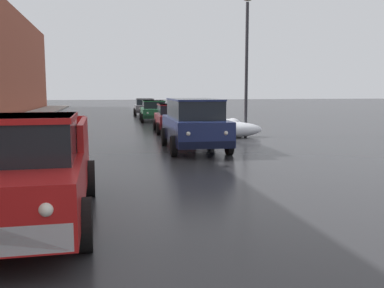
{
  "coord_description": "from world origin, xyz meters",
  "views": [
    {
      "loc": [
        -0.89,
        -0.98,
        2.1
      ],
      "look_at": [
        0.96,
        7.89,
        0.96
      ],
      "focal_mm": 39.64,
      "sensor_mm": 36.0,
      "label": 1
    }
  ],
  "objects_px": {
    "pickup_truck_red_approaching_near_lane": "(25,169)",
    "sedan_maroon_parked_kerbside_mid": "(173,117)",
    "sedan_grey_queued_behind_truck": "(145,107)",
    "sedan_green_parked_far_down_block": "(154,110)",
    "suv_darkblue_parked_kerbside_close": "(194,122)",
    "street_lamp_post": "(247,60)"
  },
  "relations": [
    {
      "from": "pickup_truck_red_approaching_near_lane",
      "to": "sedan_grey_queued_behind_truck",
      "type": "xyz_separation_m",
      "value": [
        4.67,
        29.49,
        -0.13
      ]
    },
    {
      "from": "sedan_green_parked_far_down_block",
      "to": "sedan_grey_queued_behind_truck",
      "type": "xyz_separation_m",
      "value": [
        0.07,
        7.13,
        -0.0
      ]
    },
    {
      "from": "sedan_green_parked_far_down_block",
      "to": "pickup_truck_red_approaching_near_lane",
      "type": "bearing_deg",
      "value": -101.64
    },
    {
      "from": "suv_darkblue_parked_kerbside_close",
      "to": "street_lamp_post",
      "type": "bearing_deg",
      "value": 48.69
    },
    {
      "from": "pickup_truck_red_approaching_near_lane",
      "to": "sedan_green_parked_far_down_block",
      "type": "distance_m",
      "value": 22.83
    },
    {
      "from": "street_lamp_post",
      "to": "sedan_green_parked_far_down_block",
      "type": "bearing_deg",
      "value": 104.88
    },
    {
      "from": "suv_darkblue_parked_kerbside_close",
      "to": "sedan_maroon_parked_kerbside_mid",
      "type": "xyz_separation_m",
      "value": [
        0.35,
        6.73,
        -0.24
      ]
    },
    {
      "from": "sedan_green_parked_far_down_block",
      "to": "street_lamp_post",
      "type": "distance_m",
      "value": 11.69
    },
    {
      "from": "sedan_green_parked_far_down_block",
      "to": "street_lamp_post",
      "type": "relative_size",
      "value": 0.7
    },
    {
      "from": "sedan_maroon_parked_kerbside_mid",
      "to": "street_lamp_post",
      "type": "relative_size",
      "value": 0.66
    },
    {
      "from": "pickup_truck_red_approaching_near_lane",
      "to": "suv_darkblue_parked_kerbside_close",
      "type": "distance_m",
      "value": 8.91
    },
    {
      "from": "pickup_truck_red_approaching_near_lane",
      "to": "sedan_maroon_parked_kerbside_mid",
      "type": "distance_m",
      "value": 15.24
    },
    {
      "from": "sedan_green_parked_far_down_block",
      "to": "street_lamp_post",
      "type": "height_order",
      "value": "street_lamp_post"
    },
    {
      "from": "sedan_grey_queued_behind_truck",
      "to": "street_lamp_post",
      "type": "bearing_deg",
      "value": -81.05
    },
    {
      "from": "sedan_green_parked_far_down_block",
      "to": "sedan_grey_queued_behind_truck",
      "type": "relative_size",
      "value": 1.03
    },
    {
      "from": "sedan_maroon_parked_kerbside_mid",
      "to": "sedan_grey_queued_behind_truck",
      "type": "relative_size",
      "value": 0.97
    },
    {
      "from": "sedan_green_parked_far_down_block",
      "to": "street_lamp_post",
      "type": "xyz_separation_m",
      "value": [
        2.92,
        -10.99,
        2.71
      ]
    },
    {
      "from": "street_lamp_post",
      "to": "sedan_maroon_parked_kerbside_mid",
      "type": "bearing_deg",
      "value": 132.0
    },
    {
      "from": "pickup_truck_red_approaching_near_lane",
      "to": "suv_darkblue_parked_kerbside_close",
      "type": "xyz_separation_m",
      "value": [
        4.36,
        7.77,
        0.11
      ]
    },
    {
      "from": "pickup_truck_red_approaching_near_lane",
      "to": "sedan_maroon_parked_kerbside_mid",
      "type": "relative_size",
      "value": 1.24
    },
    {
      "from": "sedan_maroon_parked_kerbside_mid",
      "to": "sedan_green_parked_far_down_block",
      "type": "bearing_deg",
      "value": 90.76
    },
    {
      "from": "sedan_maroon_parked_kerbside_mid",
      "to": "sedan_grey_queued_behind_truck",
      "type": "height_order",
      "value": "same"
    }
  ]
}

